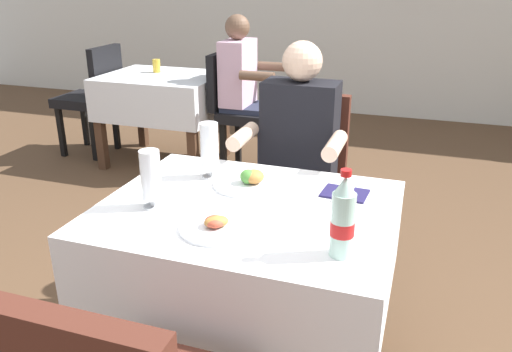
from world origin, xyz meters
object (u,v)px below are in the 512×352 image
Objects in this scene: beer_glass_middle at (151,178)px; napkin_cutlery_set at (345,193)px; plate_far_diner at (247,181)px; background_dining_table at (163,98)px; beer_glass_left at (210,150)px; main_dining_table at (248,249)px; seated_diner_far at (296,156)px; cola_bottle_primary at (343,219)px; chair_far_diner_seat at (300,178)px; plate_near_camera at (216,226)px; background_table_tumbler at (156,66)px; background_patron at (245,87)px; background_chair_left at (93,94)px; background_chair_right at (239,106)px.

napkin_cutlery_set is (0.64, 0.34, -0.11)m from beer_glass_middle.
background_dining_table is at bearing 126.42° from plate_far_diner.
plate_far_diner is at bearing -12.71° from beer_glass_left.
main_dining_table is 4.57× the size of beer_glass_left.
main_dining_table is at bearing -145.35° from napkin_cutlery_set.
seated_diner_far is 4.96× the size of plate_far_diner.
chair_far_diner_seat is at bearing 109.95° from cola_bottle_primary.
plate_near_camera is at bearing -99.92° from main_dining_table.
cola_bottle_primary reaches higher than background_dining_table.
chair_far_diner_seat is 2.20m from background_table_tumbler.
background_table_tumbler reaches higher than plate_near_camera.
beer_glass_middle is 0.17× the size of background_patron.
main_dining_table is 0.84× the size of seated_diner_far.
cola_bottle_primary is at bearing -42.92° from plate_far_diner.
napkin_cutlery_set is (-0.06, 0.46, -0.12)m from cola_bottle_primary.
napkin_cutlery_set is at bearing -46.48° from background_table_tumbler.
cola_bottle_primary is 2.51× the size of background_table_tumbler.
napkin_cutlery_set is 2.83m from background_table_tumbler.
beer_glass_left is 1.07× the size of beer_glass_middle.
seated_diner_far is 0.57m from beer_glass_left.
seated_diner_far reaches higher than background_dining_table.
background_dining_table is at bearing -0.00° from background_chair_left.
chair_far_diner_seat is 1.00× the size of background_chair_right.
background_chair_right reaches higher than background_dining_table.
beer_glass_middle is (-0.26, -0.30, 0.09)m from plate_far_diner.
napkin_cutlery_set is (0.32, -0.60, 0.21)m from chair_far_diner_seat.
seated_diner_far is at bearing 83.07° from plate_far_diner.
plate_far_diner is 0.26× the size of background_chair_left.
background_chair_right is (-1.16, 1.95, -0.21)m from napkin_cutlery_set.
seated_diner_far is 0.91m from beer_glass_middle.
beer_glass_middle is at bearing -103.26° from beer_glass_left.
background_patron is (-0.80, 1.35, 0.16)m from chair_far_diner_seat.
beer_glass_left reaches higher than main_dining_table.
cola_bottle_primary is at bearing -82.03° from napkin_cutlery_set.
chair_far_diner_seat reaches higher than plate_far_diner.
background_chair_right is (-1.23, 2.41, -0.33)m from cola_bottle_primary.
background_table_tumbler is at bearing 9.73° from background_chair_left.
background_patron is (-0.48, 2.29, -0.16)m from beer_glass_middle.
background_chair_right reaches higher than plate_near_camera.
seated_diner_far is 2.66m from background_chair_left.
beer_glass_middle is at bearing -77.09° from background_chair_right.
chair_far_diner_seat is 4.48× the size of beer_glass_middle.
plate_far_diner is 1.31× the size of napkin_cutlery_set.
seated_diner_far is 0.59m from napkin_cutlery_set.
beer_glass_left is at bearing -179.77° from napkin_cutlery_set.
chair_far_diner_seat reaches higher than napkin_cutlery_set.
chair_far_diner_seat is 1.17m from cola_bottle_primary.
cola_bottle_primary is (0.42, -0.03, 0.11)m from plate_near_camera.
background_dining_table is at bearing 123.50° from beer_glass_left.
beer_glass_left is at bearing -74.13° from background_patron.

